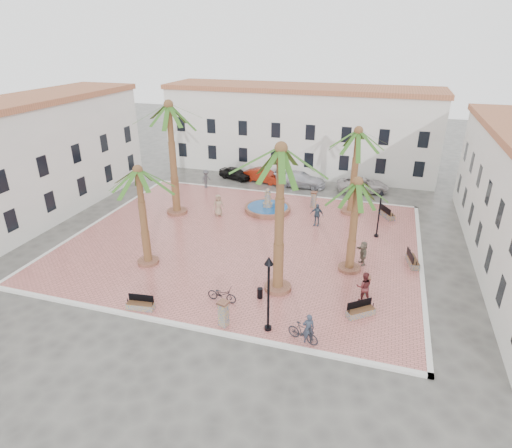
% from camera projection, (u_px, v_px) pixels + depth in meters
% --- Properties ---
extents(ground, '(120.00, 120.00, 0.00)m').
position_uv_depth(ground, '(244.00, 241.00, 33.19)').
color(ground, '#56544F').
rests_on(ground, ground).
extents(plaza, '(26.00, 22.00, 0.15)m').
position_uv_depth(plaza, '(244.00, 240.00, 33.16)').
color(plaza, '#C66A63').
rests_on(plaza, ground).
extents(kerb_n, '(26.30, 0.30, 0.16)m').
position_uv_depth(kerb_n, '(279.00, 194.00, 42.75)').
color(kerb_n, silver).
rests_on(kerb_n, ground).
extents(kerb_s, '(26.30, 0.30, 0.16)m').
position_uv_depth(kerb_s, '(180.00, 325.00, 23.58)').
color(kerb_s, silver).
rests_on(kerb_s, ground).
extents(kerb_e, '(0.30, 22.30, 0.16)m').
position_uv_depth(kerb_e, '(421.00, 265.00, 29.66)').
color(kerb_e, silver).
rests_on(kerb_e, ground).
extents(kerb_w, '(0.30, 22.30, 0.16)m').
position_uv_depth(kerb_w, '(100.00, 220.00, 36.67)').
color(kerb_w, silver).
rests_on(kerb_w, ground).
extents(building_north, '(30.40, 7.40, 9.50)m').
position_uv_depth(building_north, '(299.00, 129.00, 48.66)').
color(building_north, white).
rests_on(building_north, ground).
extents(building_west, '(6.40, 24.40, 10.00)m').
position_uv_depth(building_west, '(31.00, 159.00, 36.26)').
color(building_west, white).
rests_on(building_west, ground).
extents(fountain, '(4.11, 4.11, 2.12)m').
position_uv_depth(fountain, '(268.00, 208.00, 38.36)').
color(fountain, brown).
rests_on(fountain, plaza).
extents(palm_nw, '(5.82, 5.82, 9.80)m').
position_uv_depth(palm_nw, '(169.00, 117.00, 34.60)').
color(palm_nw, brown).
rests_on(palm_nw, plaza).
extents(palm_sw, '(4.79, 4.79, 7.06)m').
position_uv_depth(palm_sw, '(139.00, 182.00, 27.37)').
color(palm_sw, brown).
rests_on(palm_sw, plaza).
extents(palm_s, '(5.46, 5.46, 9.34)m').
position_uv_depth(palm_s, '(281.00, 165.00, 23.46)').
color(palm_s, brown).
rests_on(palm_s, plaza).
extents(palm_e, '(4.91, 4.91, 6.58)m').
position_uv_depth(palm_e, '(357.00, 194.00, 26.72)').
color(palm_e, brown).
rests_on(palm_e, plaza).
extents(palm_ne, '(5.68, 5.68, 7.68)m').
position_uv_depth(palm_ne, '(357.00, 142.00, 35.47)').
color(palm_ne, brown).
rests_on(palm_ne, plaza).
extents(bench_s, '(1.68, 0.68, 0.86)m').
position_uv_depth(bench_s, '(141.00, 305.00, 24.74)').
color(bench_s, slate).
rests_on(bench_s, plaza).
extents(bench_se, '(1.65, 1.46, 0.89)m').
position_uv_depth(bench_se, '(361.00, 312.00, 24.15)').
color(bench_se, slate).
rests_on(bench_se, plaza).
extents(bench_e, '(0.93, 1.88, 0.95)m').
position_uv_depth(bench_e, '(412.00, 261.00, 29.48)').
color(bench_e, slate).
rests_on(bench_e, plaza).
extents(bench_ne, '(1.52, 1.96, 1.02)m').
position_uv_depth(bench_ne, '(386.00, 214.00, 37.08)').
color(bench_ne, slate).
rests_on(bench_ne, plaza).
extents(lamppost_s, '(0.49, 0.49, 4.47)m').
position_uv_depth(lamppost_s, '(269.00, 281.00, 21.88)').
color(lamppost_s, black).
rests_on(lamppost_s, plaza).
extents(lamppost_e, '(0.42, 0.42, 3.89)m').
position_uv_depth(lamppost_e, '(380.00, 205.00, 32.53)').
color(lamppost_e, black).
rests_on(lamppost_e, plaza).
extents(bollard_se, '(0.66, 0.66, 1.54)m').
position_uv_depth(bollard_se, '(224.00, 313.00, 23.10)').
color(bollard_se, slate).
rests_on(bollard_se, plaza).
extents(bollard_n, '(0.56, 0.56, 1.50)m').
position_uv_depth(bollard_n, '(314.00, 199.00, 38.90)').
color(bollard_n, slate).
rests_on(bollard_n, plaza).
extents(bollard_e, '(0.45, 0.45, 1.24)m').
position_uv_depth(bollard_e, '(366.00, 285.00, 25.93)').
color(bollard_e, slate).
rests_on(bollard_e, plaza).
extents(litter_bin, '(0.34, 0.34, 0.66)m').
position_uv_depth(litter_bin, '(260.00, 293.00, 25.73)').
color(litter_bin, black).
rests_on(litter_bin, plaza).
extents(cyclist_a, '(0.73, 0.59, 1.72)m').
position_uv_depth(cyclist_a, '(308.00, 328.00, 21.83)').
color(cyclist_a, '#2B3242').
rests_on(cyclist_a, plaza).
extents(bicycle_a, '(1.88, 0.76, 0.97)m').
position_uv_depth(bicycle_a, '(222.00, 294.00, 25.35)').
color(bicycle_a, black).
rests_on(bicycle_a, plaza).
extents(cyclist_b, '(1.04, 0.88, 1.91)m').
position_uv_depth(cyclist_b, '(364.00, 287.00, 25.23)').
color(cyclist_b, '#582123').
rests_on(cyclist_b, plaza).
extents(bicycle_b, '(1.86, 1.08, 1.08)m').
position_uv_depth(bicycle_b, '(303.00, 333.00, 22.03)').
color(bicycle_b, black).
rests_on(bicycle_b, plaza).
extents(pedestrian_fountain_a, '(1.12, 1.08, 1.93)m').
position_uv_depth(pedestrian_fountain_a, '(218.00, 205.00, 37.08)').
color(pedestrian_fountain_a, '#987B61').
rests_on(pedestrian_fountain_a, plaza).
extents(pedestrian_fountain_b, '(1.16, 0.60, 1.90)m').
position_uv_depth(pedestrian_fountain_b, '(317.00, 215.00, 35.18)').
color(pedestrian_fountain_b, '#394C5F').
rests_on(pedestrian_fountain_b, plaza).
extents(pedestrian_north, '(1.04, 1.37, 1.88)m').
position_uv_depth(pedestrian_north, '(206.00, 179.00, 43.85)').
color(pedestrian_north, '#444549').
rests_on(pedestrian_north, plaza).
extents(pedestrian_east, '(1.06, 1.66, 1.71)m').
position_uv_depth(pedestrian_east, '(363.00, 253.00, 29.31)').
color(pedestrian_east, '#655B4D').
rests_on(pedestrian_east, plaza).
extents(car_black, '(4.11, 2.61, 1.30)m').
position_uv_depth(car_black, '(236.00, 173.00, 47.02)').
color(car_black, black).
rests_on(car_black, ground).
extents(car_red, '(4.56, 2.54, 1.42)m').
position_uv_depth(car_red, '(264.00, 176.00, 46.07)').
color(car_red, maroon).
rests_on(car_red, ground).
extents(car_silver, '(5.31, 2.18, 1.54)m').
position_uv_depth(car_silver, '(300.00, 179.00, 44.72)').
color(car_silver, silver).
rests_on(car_silver, ground).
extents(car_white, '(5.54, 3.56, 1.42)m').
position_uv_depth(car_white, '(363.00, 185.00, 43.21)').
color(car_white, beige).
rests_on(car_white, ground).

